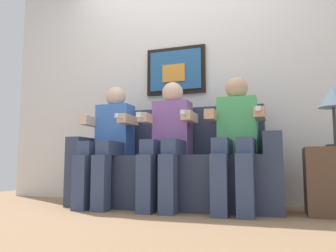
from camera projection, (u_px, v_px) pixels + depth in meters
name	position (u px, v px, depth m)	size (l,w,h in m)	color
ground_plane	(162.00, 212.00, 2.65)	(5.52, 5.52, 0.00)	#8C6B4C
back_wall_assembly	(186.00, 75.00, 3.52)	(4.24, 0.10, 2.60)	silver
couch	(174.00, 171.00, 2.99)	(1.84, 0.58, 0.90)	#333D56
person_on_left	(109.00, 139.00, 3.05)	(0.46, 0.56, 1.11)	#3F72CC
person_in_middle	(168.00, 137.00, 2.87)	(0.46, 0.56, 1.11)	#8C59A5
person_on_right	(236.00, 135.00, 2.69)	(0.46, 0.56, 1.11)	#4CB266
side_table_right	(334.00, 181.00, 2.48)	(0.40, 0.40, 0.50)	brown
table_lamp	(333.00, 100.00, 2.52)	(0.22, 0.22, 0.46)	#333338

